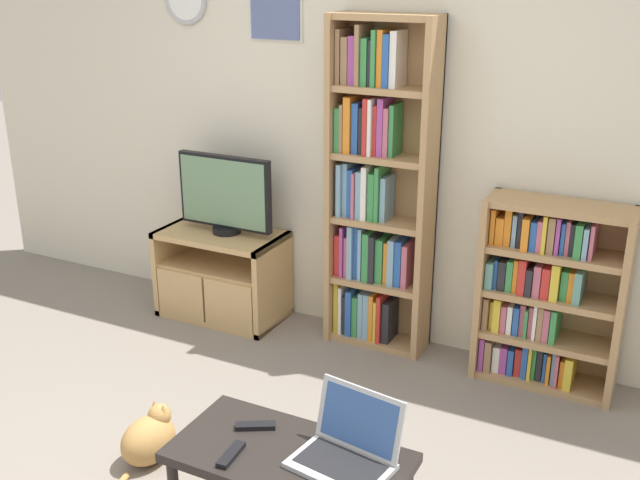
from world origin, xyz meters
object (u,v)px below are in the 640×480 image
at_px(bookshelf_tall, 376,194).
at_px(coffee_table, 289,464).
at_px(remote_near_laptop, 255,426).
at_px(bookshelf_short, 543,294).
at_px(laptop, 348,446).
at_px(television, 225,195).
at_px(remote_far_from_laptop, 231,454).
at_px(tv_stand, 221,275).
at_px(cat, 150,438).

distance_m(bookshelf_tall, coffee_table, 1.87).
bearing_deg(remote_near_laptop, coffee_table, 37.99).
relative_size(bookshelf_short, laptop, 2.58).
height_order(television, bookshelf_short, television).
distance_m(remote_near_laptop, remote_far_from_laptop, 0.20).
bearing_deg(remote_far_from_laptop, television, -60.96).
bearing_deg(tv_stand, bookshelf_short, 3.21).
bearing_deg(coffee_table, laptop, 14.86).
relative_size(bookshelf_tall, remote_near_laptop, 12.00).
distance_m(coffee_table, laptop, 0.26).
bearing_deg(television, bookshelf_short, 2.42).
bearing_deg(bookshelf_tall, bookshelf_short, -1.24).
bearing_deg(bookshelf_tall, tv_stand, -172.45).
bearing_deg(remote_far_from_laptop, bookshelf_tall, -88.46).
height_order(laptop, cat, laptop).
height_order(coffee_table, cat, coffee_table).
bearing_deg(television, cat, -70.30).
xyz_separation_m(bookshelf_short, cat, (-1.44, -1.55, -0.39)).
bearing_deg(bookshelf_tall, coffee_table, -77.43).
xyz_separation_m(remote_near_laptop, remote_far_from_laptop, (0.02, -0.20, 0.00)).
distance_m(television, remote_near_laptop, 1.98).
relative_size(television, remote_far_from_laptop, 3.94).
xyz_separation_m(tv_stand, bookshelf_short, (2.00, 0.11, 0.22)).
height_order(bookshelf_tall, coffee_table, bookshelf_tall).
relative_size(television, coffee_table, 0.70).
bearing_deg(tv_stand, television, 37.99).
bearing_deg(remote_near_laptop, remote_far_from_laptop, -24.99).
bearing_deg(cat, tv_stand, 121.98).
height_order(television, cat, television).
height_order(coffee_table, remote_far_from_laptop, remote_far_from_laptop).
relative_size(bookshelf_short, cat, 1.88).
bearing_deg(bookshelf_short, remote_near_laptop, -116.12).
distance_m(television, coffee_table, 2.18).
height_order(bookshelf_short, cat, bookshelf_short).
bearing_deg(coffee_table, remote_far_from_laptop, -147.50).
relative_size(tv_stand, laptop, 1.99).
bearing_deg(bookshelf_tall, laptop, -70.10).
xyz_separation_m(television, bookshelf_short, (1.96, 0.08, -0.31)).
xyz_separation_m(tv_stand, cat, (0.56, -1.44, -0.17)).
bearing_deg(laptop, remote_far_from_laptop, -147.79).
relative_size(laptop, remote_near_laptop, 2.48).
distance_m(television, bookshelf_short, 1.99).
distance_m(tv_stand, remote_far_from_laptop, 2.11).
xyz_separation_m(bookshelf_tall, coffee_table, (0.39, -1.74, -0.57)).
distance_m(bookshelf_tall, remote_far_from_laptop, 1.94).
distance_m(bookshelf_short, remote_near_laptop, 1.83).
height_order(television, remote_near_laptop, television).
bearing_deg(remote_near_laptop, bookshelf_tall, 157.14).
height_order(bookshelf_short, remote_near_laptop, bookshelf_short).
height_order(tv_stand, cat, tv_stand).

